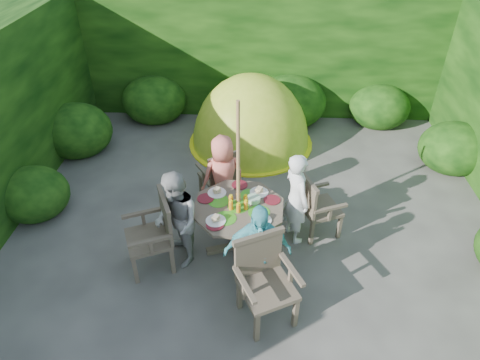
{
  "coord_description": "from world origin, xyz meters",
  "views": [
    {
      "loc": [
        0.0,
        -4.66,
        4.2
      ],
      "look_at": [
        -0.24,
        -0.02,
        0.85
      ],
      "focal_mm": 32.0,
      "sensor_mm": 36.0,
      "label": 1
    }
  ],
  "objects_px": {
    "patio_table": "(239,213)",
    "garden_chair_back": "(220,175)",
    "child_back": "(223,177)",
    "garden_chair_right": "(315,205)",
    "dome_tent": "(251,143)",
    "garden_chair_front": "(264,279)",
    "child_right": "(296,198)",
    "child_left": "(177,220)",
    "child_front": "(257,252)",
    "parasol_pole": "(238,182)",
    "garden_chair_left": "(155,233)"
  },
  "relations": [
    {
      "from": "garden_chair_left",
      "to": "child_right",
      "type": "relative_size",
      "value": 0.74
    },
    {
      "from": "garden_chair_front",
      "to": "child_front",
      "type": "bearing_deg",
      "value": 80.53
    },
    {
      "from": "child_back",
      "to": "garden_chair_front",
      "type": "bearing_deg",
      "value": 85.42
    },
    {
      "from": "parasol_pole",
      "to": "child_right",
      "type": "xyz_separation_m",
      "value": [
        0.76,
        0.26,
        -0.42
      ]
    },
    {
      "from": "child_left",
      "to": "child_front",
      "type": "xyz_separation_m",
      "value": [
        1.02,
        -0.49,
        -0.01
      ]
    },
    {
      "from": "child_front",
      "to": "garden_chair_front",
      "type": "bearing_deg",
      "value": -79.85
    },
    {
      "from": "garden_chair_back",
      "to": "child_right",
      "type": "distance_m",
      "value": 1.37
    },
    {
      "from": "parasol_pole",
      "to": "garden_chair_front",
      "type": "bearing_deg",
      "value": -71.49
    },
    {
      "from": "child_front",
      "to": "garden_chair_back",
      "type": "bearing_deg",
      "value": 101.83
    },
    {
      "from": "child_left",
      "to": "child_front",
      "type": "height_order",
      "value": "child_left"
    },
    {
      "from": "garden_chair_back",
      "to": "child_back",
      "type": "bearing_deg",
      "value": 71.92
    },
    {
      "from": "garden_chair_back",
      "to": "dome_tent",
      "type": "relative_size",
      "value": 0.31
    },
    {
      "from": "parasol_pole",
      "to": "child_left",
      "type": "xyz_separation_m",
      "value": [
        -0.76,
        -0.26,
        -0.42
      ]
    },
    {
      "from": "parasol_pole",
      "to": "child_left",
      "type": "relative_size",
      "value": 1.63
    },
    {
      "from": "child_back",
      "to": "child_front",
      "type": "relative_size",
      "value": 0.96
    },
    {
      "from": "garden_chair_front",
      "to": "child_left",
      "type": "xyz_separation_m",
      "value": [
        -1.1,
        0.77,
        0.13
      ]
    },
    {
      "from": "patio_table",
      "to": "dome_tent",
      "type": "distance_m",
      "value": 2.86
    },
    {
      "from": "garden_chair_back",
      "to": "child_right",
      "type": "relative_size",
      "value": 0.64
    },
    {
      "from": "dome_tent",
      "to": "garden_chair_front",
      "type": "bearing_deg",
      "value": -105.89
    },
    {
      "from": "garden_chair_right",
      "to": "dome_tent",
      "type": "xyz_separation_m",
      "value": [
        -0.96,
        2.45,
        -0.49
      ]
    },
    {
      "from": "garden_chair_right",
      "to": "child_back",
      "type": "xyz_separation_m",
      "value": [
        -1.3,
        0.4,
        0.15
      ]
    },
    {
      "from": "patio_table",
      "to": "garden_chair_left",
      "type": "distance_m",
      "value": 1.1
    },
    {
      "from": "parasol_pole",
      "to": "child_left",
      "type": "height_order",
      "value": "parasol_pole"
    },
    {
      "from": "patio_table",
      "to": "garden_chair_front",
      "type": "height_order",
      "value": "garden_chair_front"
    },
    {
      "from": "child_front",
      "to": "child_back",
      "type": "bearing_deg",
      "value": 102.4
    },
    {
      "from": "garden_chair_back",
      "to": "child_right",
      "type": "xyz_separation_m",
      "value": [
        1.1,
        -0.79,
        0.22
      ]
    },
    {
      "from": "garden_chair_right",
      "to": "garden_chair_front",
      "type": "relative_size",
      "value": 0.9
    },
    {
      "from": "parasol_pole",
      "to": "garden_chair_back",
      "type": "relative_size",
      "value": 2.55
    },
    {
      "from": "garden_chair_front",
      "to": "child_back",
      "type": "xyz_separation_m",
      "value": [
        -0.61,
        1.79,
        0.1
      ]
    },
    {
      "from": "child_back",
      "to": "patio_table",
      "type": "bearing_deg",
      "value": 86.07
    },
    {
      "from": "dome_tent",
      "to": "child_right",
      "type": "bearing_deg",
      "value": -94.94
    },
    {
      "from": "patio_table",
      "to": "child_right",
      "type": "relative_size",
      "value": 1.16
    },
    {
      "from": "garden_chair_right",
      "to": "child_left",
      "type": "bearing_deg",
      "value": 87.16
    },
    {
      "from": "patio_table",
      "to": "garden_chair_back",
      "type": "bearing_deg",
      "value": 108.33
    },
    {
      "from": "patio_table",
      "to": "child_front",
      "type": "bearing_deg",
      "value": -71.19
    },
    {
      "from": "garden_chair_right",
      "to": "child_left",
      "type": "relative_size",
      "value": 0.69
    },
    {
      "from": "patio_table",
      "to": "child_back",
      "type": "relative_size",
      "value": 1.22
    },
    {
      "from": "parasol_pole",
      "to": "dome_tent",
      "type": "distance_m",
      "value": 3.01
    },
    {
      "from": "child_left",
      "to": "dome_tent",
      "type": "bearing_deg",
      "value": 138.74
    },
    {
      "from": "parasol_pole",
      "to": "garden_chair_back",
      "type": "distance_m",
      "value": 1.28
    },
    {
      "from": "patio_table",
      "to": "child_left",
      "type": "height_order",
      "value": "child_left"
    },
    {
      "from": "garden_chair_right",
      "to": "child_back",
      "type": "distance_m",
      "value": 1.37
    },
    {
      "from": "parasol_pole",
      "to": "child_front",
      "type": "bearing_deg",
      "value": -70.89
    },
    {
      "from": "garden_chair_left",
      "to": "garden_chair_back",
      "type": "height_order",
      "value": "garden_chair_left"
    },
    {
      "from": "patio_table",
      "to": "garden_chair_front",
      "type": "xyz_separation_m",
      "value": [
        0.34,
        -1.04,
        -0.06
      ]
    },
    {
      "from": "child_left",
      "to": "garden_chair_right",
      "type": "bearing_deg",
      "value": 82.96
    },
    {
      "from": "parasol_pole",
      "to": "garden_chair_left",
      "type": "distance_m",
      "value": 1.23
    },
    {
      "from": "child_back",
      "to": "garden_chair_right",
      "type": "bearing_deg",
      "value": 139.55
    },
    {
      "from": "garden_chair_right",
      "to": "garden_chair_left",
      "type": "relative_size",
      "value": 0.92
    },
    {
      "from": "patio_table",
      "to": "parasol_pole",
      "type": "bearing_deg",
      "value": -148.09
    }
  ]
}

